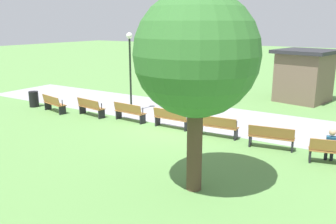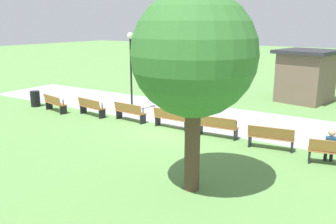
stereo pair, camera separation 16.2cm
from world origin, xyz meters
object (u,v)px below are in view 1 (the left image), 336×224
object	(u,v)px
bench_5	(271,137)
tree_1	(196,55)
bench_6	(336,151)
bench_0	(53,103)
bench_4	(218,126)
bench_2	(129,112)
bench_3	(171,118)
lamp_post	(130,57)
person_seated	(331,145)
bench_1	(90,107)
trash_bin	(34,99)
kiosk	(304,75)

from	to	relation	value
bench_5	tree_1	size ratio (longest dim) A/B	0.31
bench_6	tree_1	size ratio (longest dim) A/B	0.31
bench_0	bench_5	distance (m)	11.26
bench_4	tree_1	distance (m)	5.83
bench_0	bench_2	size ratio (longest dim) A/B	1.02
bench_3	lamp_post	bearing A→B (deg)	156.02
bench_4	person_seated	world-z (taller)	person_seated
bench_1	person_seated	xyz separation A→B (m)	(11.08, -0.30, 0.17)
bench_3	person_seated	world-z (taller)	person_seated
trash_bin	kiosk	world-z (taller)	kiosk
bench_6	lamp_post	size ratio (longest dim) A/B	0.42
bench_3	bench_4	bearing A→B (deg)	-2.07
bench_2	bench_4	world-z (taller)	same
bench_1	bench_5	world-z (taller)	same
bench_2	trash_bin	bearing A→B (deg)	-172.49
bench_0	bench_6	world-z (taller)	same
bench_0	bench_3	world-z (taller)	same
bench_4	bench_3	bearing A→B (deg)	173.76
bench_1	bench_3	xyz separation A→B (m)	(4.51, 0.33, 0.00)
bench_2	person_seated	distance (m)	8.85
bench_5	person_seated	size ratio (longest dim) A/B	1.41
tree_1	person_seated	bearing A→B (deg)	54.33
bench_2	bench_4	xyz separation A→B (m)	(4.53, 0.00, 0.00)
lamp_post	trash_bin	world-z (taller)	lamp_post
bench_6	lamp_post	xyz separation A→B (m)	(-10.12, 2.24, 2.37)
bench_1	lamp_post	xyz separation A→B (m)	(1.13, 1.83, 2.37)
bench_0	bench_2	xyz separation A→B (m)	(4.48, 0.65, 0.00)
bench_0	lamp_post	distance (m)	4.68
bench_2	bench_6	xyz separation A→B (m)	(9.00, -0.65, 0.00)
bench_4	tree_1	xyz separation A→B (m)	(1.37, -4.63, 3.26)
bench_0	kiosk	bearing A→B (deg)	55.57
bench_0	kiosk	xyz separation A→B (m)	(10.42, 9.74, 1.09)
lamp_post	person_seated	bearing A→B (deg)	-12.11
bench_5	kiosk	world-z (taller)	kiosk
bench_5	lamp_post	world-z (taller)	lamp_post
bench_4	bench_5	xyz separation A→B (m)	(2.25, -0.25, 0.00)
bench_3	kiosk	bearing A→B (deg)	67.77
bench_1	trash_bin	size ratio (longest dim) A/B	1.96
bench_1	bench_2	bearing A→B (deg)	14.56
bench_4	person_seated	size ratio (longest dim) A/B	1.39
bench_3	bench_6	distance (m)	6.78
bench_4	lamp_post	size ratio (longest dim) A/B	0.41
bench_1	bench_5	distance (m)	9.03
bench_2	bench_6	distance (m)	9.03
lamp_post	tree_1	bearing A→B (deg)	-41.56
person_seated	lamp_post	xyz separation A→B (m)	(-9.95, 2.13, 2.20)
bench_3	bench_6	xyz separation A→B (m)	(6.74, -0.74, 0.00)
bench_2	bench_6	world-z (taller)	same
bench_6	bench_3	bearing A→B (deg)	161.27
bench_5	kiosk	size ratio (longest dim) A/B	0.45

